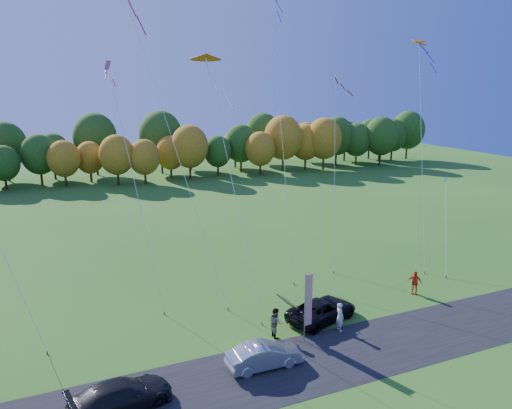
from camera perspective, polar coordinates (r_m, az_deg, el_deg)
name	(u,v)px	position (r m, az deg, el deg)	size (l,w,h in m)	color
ground	(293,329)	(33.57, 4.25, -13.96)	(160.00, 160.00, 0.00)	#245B18
asphalt_strip	(325,359)	(30.55, 7.93, -17.05)	(90.00, 6.00, 0.01)	black
tree_line	(135,181)	(83.85, -13.63, 2.60)	(116.00, 12.00, 10.00)	#1E4711
black_suv	(322,310)	(34.58, 7.54, -11.84)	(2.42, 5.24, 1.46)	black
silver_sedan	(264,355)	(29.23, 0.96, -16.84)	(1.51, 4.32, 1.42)	#BDBBC1
dark_truck_a	(121,395)	(26.88, -15.20, -20.30)	(2.06, 5.07, 1.47)	black
person_tailgate_a	(340,317)	(33.31, 9.56, -12.54)	(0.69, 0.45, 1.89)	silver
person_tailgate_b	(276,322)	(32.19, 2.26, -13.30)	(0.93, 0.72, 1.91)	gray
person_east	(415,282)	(39.97, 17.67, -8.49)	(1.07, 0.45, 1.83)	red
feather_flag	(308,299)	(31.15, 5.95, -10.74)	(0.58, 0.16, 4.43)	#999999
kite_delta_blue	(171,136)	(36.82, -9.65, 7.68)	(6.04, 11.19, 24.65)	#4C3F33
kite_parafoil_orange	(281,123)	(43.58, 2.84, 9.23)	(5.56, 13.23, 24.76)	#4C3F33
kite_delta_red	(228,160)	(35.27, -3.20, 5.15)	(2.43, 10.12, 18.82)	#4C3F33
kite_parafoil_rainbow	(422,150)	(46.94, 18.41, 5.94)	(6.64, 9.05, 19.92)	#4C3F33
kite_diamond_green	(9,267)	(33.31, -26.39, -6.42)	(3.71, 5.11, 10.20)	#4C3F33
kite_diamond_white	(335,170)	(44.22, 8.98, 3.92)	(4.15, 7.00, 16.79)	#4C3F33
kite_diamond_pink	(135,186)	(35.97, -13.62, 2.07)	(2.40, 6.88, 17.46)	#4C3F33
kite_diamond_blue_low	(446,225)	(45.65, 20.88, -2.26)	(3.75, 4.77, 7.87)	#4C3F33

